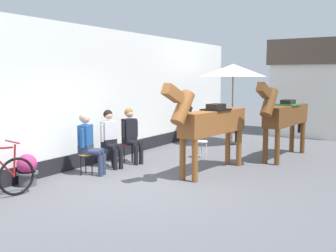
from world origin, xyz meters
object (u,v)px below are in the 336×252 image
(seated_visitor_far, at_px, (131,132))
(spare_stool_white, at_px, (202,143))
(saddled_horse_far, at_px, (284,116))
(saddled_horse_near, at_px, (210,123))
(cafe_parasol, at_px, (233,71))
(seated_visitor_near, at_px, (88,140))
(flower_planter_near, at_px, (27,169))
(seated_visitor_middle, at_px, (110,135))

(seated_visitor_far, distance_m, spare_stool_white, 1.98)
(seated_visitor_far, xyz_separation_m, saddled_horse_far, (3.15, 2.54, 0.38))
(saddled_horse_near, height_order, spare_stool_white, saddled_horse_near)
(seated_visitor_far, bearing_deg, cafe_parasol, 74.86)
(seated_visitor_far, height_order, cafe_parasol, cafe_parasol)
(seated_visitor_near, relative_size, cafe_parasol, 0.54)
(saddled_horse_far, xyz_separation_m, cafe_parasol, (-2.08, 1.44, 1.20))
(saddled_horse_far, bearing_deg, seated_visitor_near, -128.22)
(seated_visitor_near, distance_m, spare_stool_white, 3.29)
(saddled_horse_far, bearing_deg, spare_stool_white, -151.02)
(seated_visitor_near, distance_m, saddled_horse_near, 2.75)
(saddled_horse_far, height_order, flower_planter_near, saddled_horse_far)
(seated_visitor_near, distance_m, flower_planter_near, 1.46)
(flower_planter_near, distance_m, cafe_parasol, 7.27)
(spare_stool_white, bearing_deg, cafe_parasol, 94.20)
(saddled_horse_far, height_order, spare_stool_white, saddled_horse_far)
(saddled_horse_near, distance_m, spare_stool_white, 1.89)
(saddled_horse_far, relative_size, spare_stool_white, 6.52)
(cafe_parasol, bearing_deg, flower_planter_near, -102.68)
(seated_visitor_near, distance_m, cafe_parasol, 5.82)
(seated_visitor_near, xyz_separation_m, saddled_horse_far, (3.19, 4.05, 0.38))
(seated_visitor_near, distance_m, saddled_horse_far, 5.17)
(seated_visitor_near, bearing_deg, saddled_horse_near, 34.73)
(flower_planter_near, bearing_deg, saddled_horse_near, 47.25)
(seated_visitor_far, bearing_deg, seated_visitor_middle, -99.01)
(saddled_horse_near, xyz_separation_m, saddled_horse_far, (0.95, 2.50, 0.00))
(seated_visitor_near, height_order, saddled_horse_near, saddled_horse_near)
(seated_visitor_near, relative_size, spare_stool_white, 3.02)
(saddled_horse_near, bearing_deg, seated_visitor_middle, -162.81)
(saddled_horse_near, xyz_separation_m, cafe_parasol, (-1.13, 3.94, 1.20))
(saddled_horse_near, height_order, flower_planter_near, saddled_horse_near)
(flower_planter_near, relative_size, cafe_parasol, 0.25)
(flower_planter_near, bearing_deg, seated_visitor_near, 72.34)
(seated_visitor_middle, xyz_separation_m, seated_visitor_far, (0.11, 0.68, 0.00))
(spare_stool_white, bearing_deg, seated_visitor_middle, -122.26)
(saddled_horse_near, bearing_deg, spare_stool_white, 123.04)
(seated_visitor_far, relative_size, flower_planter_near, 2.17)
(cafe_parasol, bearing_deg, saddled_horse_far, -34.70)
(cafe_parasol, relative_size, spare_stool_white, 5.61)
(flower_planter_near, bearing_deg, saddled_horse_far, 56.11)
(saddled_horse_near, relative_size, flower_planter_near, 4.68)
(seated_visitor_far, bearing_deg, spare_stool_white, 49.76)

